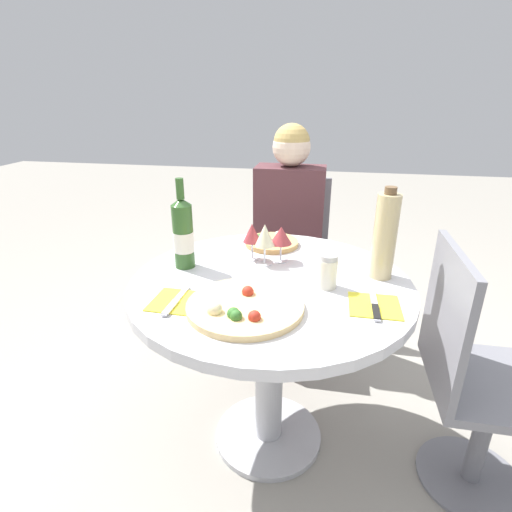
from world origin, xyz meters
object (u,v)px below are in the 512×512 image
at_px(seated_diner, 287,254).
at_px(chair_behind_diner, 289,262).
at_px(pizza_large, 244,306).
at_px(chair_empty_side, 474,382).
at_px(wine_bottle, 183,234).
at_px(dining_table, 270,315).
at_px(tall_carafe, 385,236).

bearing_deg(seated_diner, chair_behind_diner, -90.00).
bearing_deg(pizza_large, chair_empty_side, 12.38).
relative_size(chair_empty_side, wine_bottle, 2.71).
bearing_deg(dining_table, chair_behind_diner, 91.35).
height_order(chair_behind_diner, pizza_large, chair_behind_diner).
bearing_deg(wine_bottle, seated_diner, 64.29).
bearing_deg(pizza_large, tall_carafe, 37.07).
distance_m(chair_behind_diner, wine_bottle, 0.92).
bearing_deg(chair_empty_side, pizza_large, -77.62).
distance_m(dining_table, seated_diner, 0.69).
xyz_separation_m(seated_diner, pizza_large, (-0.03, -0.90, 0.19)).
bearing_deg(seated_diner, pizza_large, 88.34).
height_order(seated_diner, chair_empty_side, seated_diner).
xyz_separation_m(chair_empty_side, wine_bottle, (-1.01, 0.11, 0.41)).
xyz_separation_m(dining_table, pizza_large, (-0.05, -0.22, 0.15)).
bearing_deg(wine_bottle, chair_behind_diner, 68.40).
distance_m(chair_behind_diner, seated_diner, 0.17).
xyz_separation_m(seated_diner, wine_bottle, (-0.30, -0.63, 0.31)).
relative_size(chair_behind_diner, wine_bottle, 2.71).
bearing_deg(tall_carafe, pizza_large, -142.93).
height_order(seated_diner, pizza_large, seated_diner).
bearing_deg(chair_empty_side, wine_bottle, -96.25).
xyz_separation_m(chair_empty_side, pizza_large, (-0.73, -0.16, 0.30)).
relative_size(dining_table, seated_diner, 0.82).
bearing_deg(tall_carafe, dining_table, -165.17).
relative_size(dining_table, chair_empty_side, 1.09).
bearing_deg(wine_bottle, dining_table, -9.66).
distance_m(dining_table, pizza_large, 0.27).
distance_m(seated_diner, chair_empty_side, 1.03).
relative_size(chair_empty_side, pizza_large, 2.53).
xyz_separation_m(pizza_large, wine_bottle, (-0.28, 0.27, 0.11)).
xyz_separation_m(dining_table, tall_carafe, (0.37, 0.10, 0.29)).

